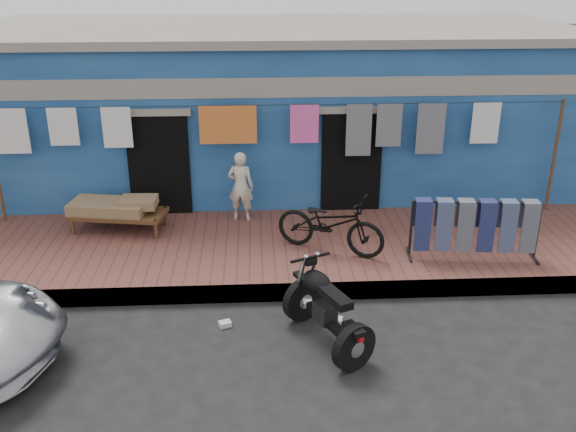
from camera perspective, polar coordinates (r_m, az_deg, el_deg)
The scene contains 13 objects.
ground at distance 8.22m, azimuth 0.78°, elevation -12.82°, with size 80.00×80.00×0.00m, color black.
sidewalk at distance 10.75m, azimuth -0.29°, elevation -3.03°, with size 28.00×3.00×0.25m, color brown.
curb at distance 9.46m, azimuth 0.15°, elevation -6.79°, with size 28.00×0.10×0.25m, color gray.
building at distance 14.03m, azimuth -1.13°, elevation 9.81°, with size 12.20×5.20×3.36m.
clothesline at distance 11.33m, azimuth -1.89°, elevation 7.46°, with size 10.06×0.06×2.10m.
seated_person at distance 11.46m, azimuth -4.23°, elevation 2.66°, with size 0.46×0.30×1.27m, color beige.
bicycle at distance 10.22m, azimuth 3.80°, elevation -0.13°, with size 0.63×1.80×1.16m, color black.
motorcycle at distance 8.31m, azimuth 3.50°, elevation -8.10°, with size 1.19×1.73×1.06m, color black, non-canonical shape.
charpoy at distance 11.49m, azimuth -14.74°, elevation 0.12°, with size 1.77×1.06×0.56m, color brown, non-canonical shape.
jeans_rack at distance 10.44m, azimuth 16.23°, elevation -1.05°, with size 2.10×0.62×0.99m, color black, non-canonical shape.
litter_a at distance 8.93m, azimuth -5.62°, elevation -9.52°, with size 0.16×0.12×0.07m, color silver.
litter_b at distance 9.22m, azimuth 2.38°, elevation -8.24°, with size 0.17×0.13×0.08m, color silver.
litter_c at distance 8.98m, azimuth 4.36°, elevation -9.28°, with size 0.18×0.14×0.07m, color silver.
Camera 1 is at (-0.48, -6.70, 4.74)m, focal length 40.00 mm.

